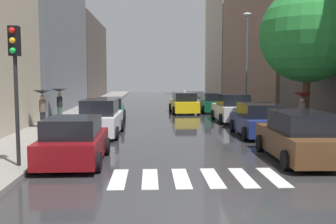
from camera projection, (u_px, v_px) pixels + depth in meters
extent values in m
cube|color=#2D2D30|center=(166.00, 111.00, 32.18)|extent=(28.00, 72.00, 0.04)
cube|color=gray|center=(87.00, 111.00, 31.87)|extent=(3.00, 72.00, 0.15)
cube|color=gray|center=(244.00, 110.00, 32.47)|extent=(3.00, 72.00, 0.15)
cube|color=silver|center=(119.00, 179.00, 11.11)|extent=(0.45, 2.20, 0.01)
cube|color=silver|center=(150.00, 178.00, 11.15)|extent=(0.45, 2.20, 0.01)
cube|color=silver|center=(181.00, 178.00, 11.19)|extent=(0.45, 2.20, 0.01)
cube|color=silver|center=(212.00, 178.00, 11.23)|extent=(0.45, 2.20, 0.01)
cube|color=silver|center=(243.00, 177.00, 11.27)|extent=(0.45, 2.20, 0.01)
cube|color=silver|center=(273.00, 177.00, 11.31)|extent=(0.45, 2.20, 0.01)
cube|color=#564C47|center=(75.00, 59.00, 50.21)|extent=(6.00, 17.97, 10.01)
cube|color=#8C6B56|center=(272.00, 33.00, 39.07)|extent=(6.00, 21.32, 14.36)
cube|color=#B2A38C|center=(233.00, 10.00, 57.53)|extent=(6.00, 15.26, 25.35)
cube|color=maroon|center=(74.00, 147.00, 13.09)|extent=(1.93, 4.02, 0.77)
cube|color=black|center=(72.00, 127.00, 12.83)|extent=(1.69, 2.21, 0.63)
cylinder|color=black|center=(55.00, 147.00, 14.38)|extent=(0.22, 0.64, 0.64)
cylinder|color=black|center=(106.00, 146.00, 14.48)|extent=(0.22, 0.64, 0.64)
cylinder|color=black|center=(34.00, 163.00, 11.75)|extent=(0.22, 0.64, 0.64)
cylinder|color=black|center=(97.00, 162.00, 11.85)|extent=(0.22, 0.64, 0.64)
cube|color=silver|center=(101.00, 123.00, 19.06)|extent=(1.87, 4.25, 0.90)
cube|color=black|center=(100.00, 107.00, 18.77)|extent=(1.62, 2.35, 0.73)
cylinder|color=black|center=(88.00, 126.00, 20.45)|extent=(0.23, 0.64, 0.64)
cylinder|color=black|center=(122.00, 125.00, 20.49)|extent=(0.23, 0.64, 0.64)
cylinder|color=black|center=(77.00, 133.00, 17.68)|extent=(0.23, 0.64, 0.64)
cylinder|color=black|center=(116.00, 133.00, 17.73)|extent=(0.23, 0.64, 0.64)
cube|color=#0C4C2D|center=(109.00, 113.00, 24.94)|extent=(2.04, 4.57, 0.75)
cube|color=black|center=(109.00, 102.00, 24.66)|extent=(1.73, 2.54, 0.62)
cylinder|color=black|center=(97.00, 114.00, 26.35)|extent=(0.25, 0.65, 0.64)
cylinder|color=black|center=(124.00, 114.00, 26.52)|extent=(0.25, 0.65, 0.64)
cylinder|color=black|center=(93.00, 119.00, 23.41)|extent=(0.25, 0.65, 0.64)
cylinder|color=black|center=(123.00, 119.00, 23.58)|extent=(0.25, 0.65, 0.64)
cube|color=brown|center=(299.00, 143.00, 13.63)|extent=(1.99, 4.74, 0.85)
cube|color=black|center=(302.00, 122.00, 13.32)|extent=(1.71, 2.62, 0.69)
cylinder|color=black|center=(260.00, 143.00, 15.18)|extent=(0.23, 0.64, 0.64)
cylinder|color=black|center=(308.00, 143.00, 15.22)|extent=(0.23, 0.64, 0.64)
cylinder|color=black|center=(286.00, 160.00, 12.09)|extent=(0.23, 0.64, 0.64)
cube|color=navy|center=(257.00, 124.00, 19.07)|extent=(1.84, 4.41, 0.78)
cube|color=black|center=(258.00, 110.00, 18.78)|extent=(1.61, 2.43, 0.64)
cylinder|color=black|center=(233.00, 125.00, 20.50)|extent=(0.23, 0.64, 0.64)
cylinder|color=black|center=(266.00, 125.00, 20.56)|extent=(0.23, 0.64, 0.64)
cylinder|color=black|center=(245.00, 134.00, 17.62)|extent=(0.23, 0.64, 0.64)
cylinder|color=black|center=(284.00, 133.00, 17.68)|extent=(0.23, 0.64, 0.64)
cube|color=silver|center=(232.00, 112.00, 24.91)|extent=(2.04, 4.14, 0.88)
cube|color=black|center=(233.00, 100.00, 24.63)|extent=(1.76, 2.29, 0.72)
cylinder|color=black|center=(213.00, 115.00, 26.21)|extent=(0.24, 0.65, 0.64)
cylinder|color=black|center=(241.00, 114.00, 26.35)|extent=(0.24, 0.65, 0.64)
cylinder|color=black|center=(221.00, 119.00, 23.53)|extent=(0.24, 0.65, 0.64)
cylinder|color=black|center=(253.00, 119.00, 23.67)|extent=(0.24, 0.65, 0.64)
cube|color=#0C4C2D|center=(213.00, 105.00, 31.15)|extent=(1.96, 4.12, 0.77)
cube|color=black|center=(213.00, 97.00, 30.88)|extent=(1.67, 2.29, 0.63)
cylinder|color=black|center=(200.00, 107.00, 32.50)|extent=(0.25, 0.65, 0.64)
cylinder|color=black|center=(222.00, 107.00, 32.51)|extent=(0.25, 0.65, 0.64)
cylinder|color=black|center=(204.00, 110.00, 29.84)|extent=(0.25, 0.65, 0.64)
cylinder|color=black|center=(227.00, 110.00, 29.85)|extent=(0.25, 0.65, 0.64)
cube|color=yellow|center=(184.00, 106.00, 30.60)|extent=(2.02, 4.65, 0.80)
cube|color=black|center=(184.00, 97.00, 30.31)|extent=(1.72, 2.58, 0.65)
cube|color=#F2EDCC|center=(184.00, 91.00, 30.27)|extent=(0.21, 0.37, 0.18)
cylinder|color=black|center=(170.00, 107.00, 32.05)|extent=(0.24, 0.65, 0.64)
cylinder|color=black|center=(193.00, 107.00, 32.20)|extent=(0.24, 0.65, 0.64)
cylinder|color=black|center=(174.00, 111.00, 29.05)|extent=(0.24, 0.65, 0.64)
cylinder|color=black|center=(199.00, 110.00, 29.20)|extent=(0.24, 0.65, 0.64)
cylinder|color=black|center=(43.00, 120.00, 20.94)|extent=(0.28, 0.28, 0.83)
cylinder|color=brown|center=(43.00, 106.00, 20.87)|extent=(0.36, 0.36, 0.66)
sphere|color=tan|center=(42.00, 97.00, 20.83)|extent=(0.26, 0.26, 0.26)
cone|color=black|center=(42.00, 92.00, 20.80)|extent=(0.99, 0.99, 0.20)
cylinder|color=#333338|center=(42.00, 99.00, 20.84)|extent=(0.02, 0.02, 0.75)
cylinder|color=#38513D|center=(60.00, 112.00, 25.23)|extent=(0.28, 0.28, 0.80)
cylinder|color=black|center=(60.00, 102.00, 25.16)|extent=(0.36, 0.36, 0.63)
sphere|color=tan|center=(59.00, 95.00, 25.12)|extent=(0.25, 0.25, 0.25)
cone|color=black|center=(59.00, 90.00, 25.09)|extent=(1.08, 1.08, 0.20)
cylinder|color=#333338|center=(59.00, 96.00, 25.12)|extent=(0.02, 0.02, 0.73)
cylinder|color=#38513D|center=(301.00, 123.00, 19.62)|extent=(0.28, 0.28, 0.80)
cylinder|color=gray|center=(302.00, 109.00, 19.55)|extent=(0.36, 0.36, 0.63)
sphere|color=tan|center=(302.00, 100.00, 19.51)|extent=(0.25, 0.25, 0.25)
cone|color=red|center=(302.00, 95.00, 19.48)|extent=(0.92, 0.92, 0.20)
cylinder|color=#333338|center=(302.00, 102.00, 19.51)|extent=(0.02, 0.02, 0.73)
cylinder|color=#513823|center=(306.00, 103.00, 19.72)|extent=(0.36, 0.36, 2.81)
sphere|color=#288537|center=(308.00, 34.00, 19.39)|extent=(4.82, 4.82, 4.82)
cylinder|color=black|center=(17.00, 111.00, 11.96)|extent=(0.12, 0.12, 3.40)
cube|color=black|center=(14.00, 41.00, 11.76)|extent=(0.30, 0.30, 0.90)
sphere|color=red|center=(12.00, 30.00, 11.55)|extent=(0.18, 0.18, 0.18)
sphere|color=#F2A519|center=(12.00, 40.00, 11.58)|extent=(0.18, 0.18, 0.18)
sphere|color=green|center=(13.00, 51.00, 11.61)|extent=(0.18, 0.18, 0.18)
cylinder|color=#595B60|center=(246.00, 66.00, 27.74)|extent=(0.16, 0.16, 6.96)
ellipsoid|color=beige|center=(247.00, 14.00, 27.39)|extent=(0.60, 0.28, 0.24)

